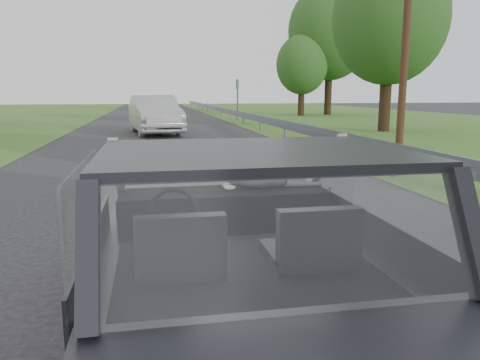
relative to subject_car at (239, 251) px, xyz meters
name	(u,v)px	position (x,y,z in m)	size (l,w,h in m)	color
ground	(239,352)	(0.00, 0.00, -0.72)	(140.00, 140.00, 0.00)	#434343
subject_car	(239,251)	(0.00, 0.00, 0.00)	(1.80, 4.00, 1.45)	black
dashboard	(224,209)	(0.00, 0.62, 0.12)	(1.58, 0.45, 0.30)	black
driver_seat	(180,246)	(-0.40, -0.29, 0.16)	(0.50, 0.72, 0.42)	black
passenger_seat	(313,238)	(0.40, -0.29, 0.16)	(0.50, 0.72, 0.42)	black
steering_wheel	(174,212)	(-0.40, 0.33, 0.20)	(0.36, 0.36, 0.04)	black
cat	(259,177)	(0.29, 0.67, 0.37)	(0.62, 0.19, 0.28)	slate
guardrail	(320,133)	(4.30, 10.00, -0.15)	(0.05, 90.00, 0.32)	gray
other_car	(155,115)	(-0.33, 17.46, 0.09)	(1.95, 4.94, 1.63)	#B1B2B3
highway_sign	(238,100)	(4.92, 26.44, 0.54)	(0.10, 1.02, 2.54)	#1B6F31
utility_pole	(406,29)	(7.15, 10.59, 2.89)	(0.23, 0.23, 7.23)	#4F2B1B
tree_1	(388,45)	(9.83, 16.73, 3.06)	(4.99, 4.99, 7.56)	#2E5826
tree_2	(302,77)	(10.68, 31.21, 2.17)	(3.82, 3.82, 5.78)	#2E5826
tree_3	(330,51)	(13.20, 32.26, 4.13)	(6.41, 6.41, 9.71)	#2E5826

